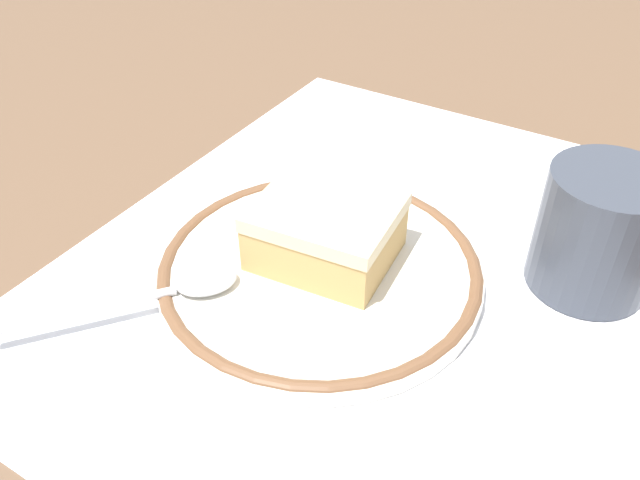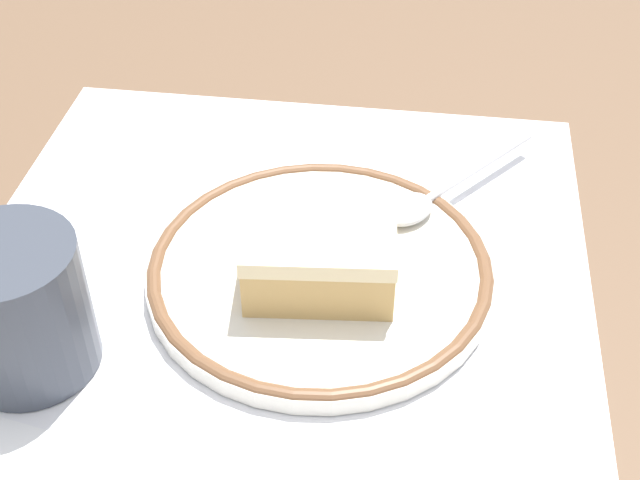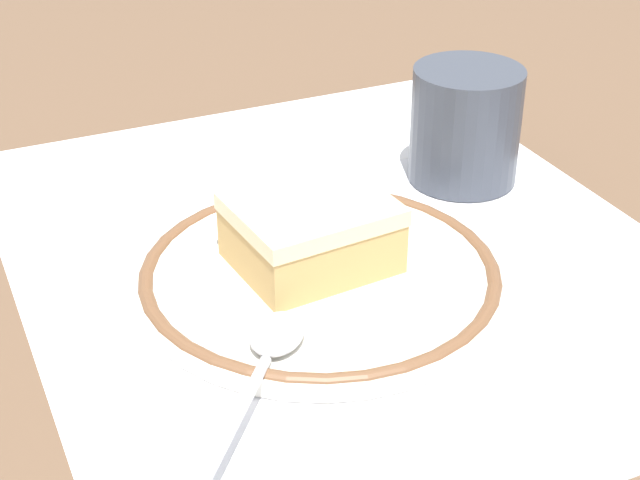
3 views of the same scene
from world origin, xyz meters
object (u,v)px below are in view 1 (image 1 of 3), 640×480
(plate, at_px, (320,269))
(cake_slice, at_px, (326,231))
(cup, at_px, (597,238))
(spoon, at_px, (178,287))
(napkin, at_px, (617,205))

(plate, height_order, cake_slice, cake_slice)
(cake_slice, bearing_deg, plate, 8.33)
(cup, bearing_deg, spoon, -53.53)
(cup, bearing_deg, napkin, 179.53)
(spoon, distance_m, napkin, 0.33)
(cake_slice, relative_size, napkin, 0.75)
(plate, xyz_separation_m, cake_slice, (-0.01, -0.00, 0.02))
(cake_slice, bearing_deg, napkin, 139.34)
(spoon, distance_m, cup, 0.26)
(plate, bearing_deg, napkin, 141.05)
(cup, distance_m, napkin, 0.10)
(cake_slice, bearing_deg, cup, 117.14)
(plate, relative_size, spoon, 1.69)
(cake_slice, height_order, napkin, cake_slice)
(cake_slice, relative_size, spoon, 0.75)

